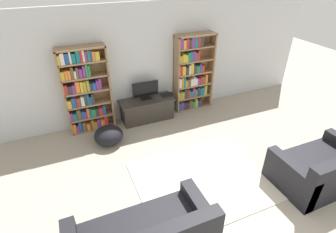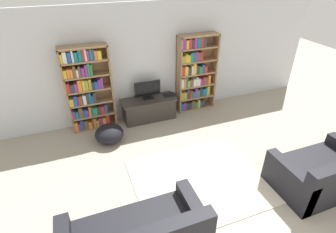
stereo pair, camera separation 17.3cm
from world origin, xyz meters
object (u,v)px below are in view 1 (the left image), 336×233
(bookshelf_right, at_px, (191,74))
(beanbag_ottoman, at_px, (109,135))
(television, at_px, (146,90))
(couch_right_sofa, at_px, (321,170))
(tv_stand, at_px, (147,109))
(bookshelf_left, at_px, (85,91))
(laptop, at_px, (167,95))

(bookshelf_right, height_order, beanbag_ottoman, bookshelf_right)
(television, xyz_separation_m, couch_right_sofa, (2.03, -3.18, -0.46))
(couch_right_sofa, bearing_deg, bookshelf_right, 104.15)
(tv_stand, relative_size, beanbag_ottoman, 2.14)
(bookshelf_right, distance_m, couch_right_sofa, 3.41)
(bookshelf_left, bearing_deg, laptop, -3.37)
(beanbag_ottoman, bearing_deg, tv_stand, 29.06)
(couch_right_sofa, relative_size, beanbag_ottoman, 2.57)
(couch_right_sofa, bearing_deg, tv_stand, 123.04)
(television, xyz_separation_m, laptop, (0.53, -0.04, -0.21))
(bookshelf_left, relative_size, laptop, 6.42)
(television, height_order, couch_right_sofa, television)
(laptop, bearing_deg, tv_stand, -178.03)
(bookshelf_left, xyz_separation_m, laptop, (1.84, -0.11, -0.39))
(tv_stand, height_order, laptop, laptop)
(tv_stand, bearing_deg, couch_right_sofa, -56.96)
(bookshelf_left, bearing_deg, tv_stand, -5.50)
(bookshelf_right, height_order, laptop, bookshelf_right)
(bookshelf_right, height_order, couch_right_sofa, bookshelf_right)
(television, bearing_deg, laptop, -3.92)
(television, height_order, beanbag_ottoman, television)
(couch_right_sofa, bearing_deg, laptop, 115.62)
(tv_stand, height_order, beanbag_ottoman, tv_stand)
(bookshelf_right, xyz_separation_m, tv_stand, (-1.21, -0.13, -0.66))
(television, height_order, laptop, television)
(beanbag_ottoman, bearing_deg, television, 31.26)
(beanbag_ottoman, bearing_deg, laptop, 20.92)
(television, relative_size, couch_right_sofa, 0.40)
(bookshelf_right, height_order, tv_stand, bookshelf_right)
(laptop, bearing_deg, television, 176.08)
(tv_stand, bearing_deg, television, 90.00)
(television, bearing_deg, couch_right_sofa, -57.40)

